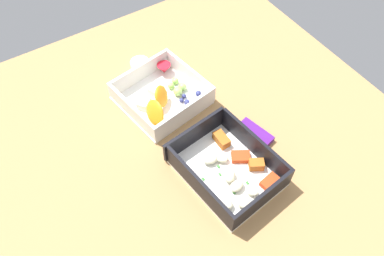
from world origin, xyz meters
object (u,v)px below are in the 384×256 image
pasta_container (229,168)px  fruit_bowl (162,96)px  candy_bar (256,132)px  paper_cup_liner (140,65)px

pasta_container → fruit_bowl: 20.92cm
pasta_container → candy_bar: 10.40cm
pasta_container → paper_cup_liner: size_ratio=4.66×
fruit_bowl → paper_cup_liner: bearing=176.7°
fruit_bowl → candy_bar: (16.80, 10.95, -1.12)cm
fruit_bowl → paper_cup_liner: size_ratio=4.27×
pasta_container → fruit_bowl: (-20.87, -1.43, 0.04)cm
fruit_bowl → pasta_container: bearing=3.9°
candy_bar → paper_cup_liner: paper_cup_liner is taller
pasta_container → paper_cup_liner: bearing=174.7°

